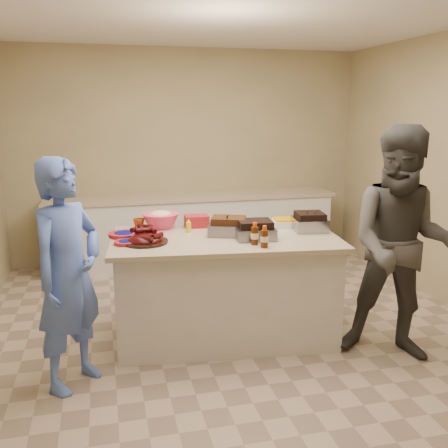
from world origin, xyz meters
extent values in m
cube|color=#47230F|center=(-0.07, 0.12, 0.90)|extent=(0.40, 0.35, 0.10)
cube|color=black|center=(0.11, -0.05, 0.90)|extent=(0.35, 0.30, 0.10)
cube|color=gray|center=(0.67, 0.10, 0.90)|extent=(0.31, 0.31, 0.11)
cylinder|color=silver|center=(0.08, 0.44, 0.90)|extent=(0.41, 0.41, 0.05)
cube|color=#D19202|center=(0.55, 0.30, 0.90)|extent=(0.32, 0.26, 0.08)
cylinder|color=#461D05|center=(0.06, -0.23, 0.90)|extent=(0.07, 0.07, 0.18)
cylinder|color=#461D05|center=(0.11, -0.33, 0.90)|extent=(0.06, 0.06, 0.17)
cylinder|color=yellow|center=(-0.38, 0.30, 0.90)|extent=(0.05, 0.05, 0.12)
imported|color=silver|center=(-0.09, 0.17, 0.90)|extent=(0.14, 0.06, 0.14)
cylinder|color=maroon|center=(-0.94, 0.29, 0.90)|extent=(0.29, 0.29, 0.03)
cylinder|color=maroon|center=(-0.94, 0.03, 0.90)|extent=(0.21, 0.21, 0.03)
imported|color=#94320C|center=(-0.80, 0.52, 0.90)|extent=(0.11, 0.11, 0.10)
cube|color=maroon|center=(-0.28, 0.48, 0.90)|extent=(0.22, 0.17, 0.11)
imported|color=#506FCC|center=(-1.36, -0.43, 0.00)|extent=(1.65, 1.52, 0.40)
imported|color=#4B4844|center=(1.14, -0.61, 0.00)|extent=(1.68, 2.05, 0.70)
camera|label=1|loc=(-1.10, -3.89, 1.96)|focal=40.00mm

